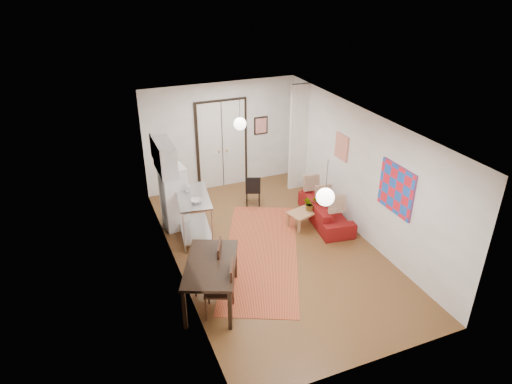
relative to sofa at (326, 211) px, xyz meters
name	(u,v)px	position (x,y,z in m)	size (l,w,h in m)	color
floor	(273,248)	(-1.66, -0.61, -0.28)	(7.00, 7.00, 0.00)	brown
ceiling	(275,122)	(-1.66, -0.61, 2.62)	(4.20, 7.00, 0.02)	white
wall_back	(221,136)	(-1.66, 2.89, 1.17)	(4.20, 0.02, 2.90)	white
wall_front	(374,292)	(-1.66, -4.11, 1.17)	(4.20, 0.02, 2.90)	white
wall_left	(174,208)	(-3.76, -0.61, 1.17)	(0.02, 7.00, 2.90)	white
wall_right	(361,174)	(0.44, -0.61, 1.17)	(0.02, 7.00, 2.90)	white
double_doors	(222,145)	(-1.66, 2.84, 0.92)	(1.44, 0.06, 2.50)	silver
stub_partition	(298,138)	(0.19, 1.94, 1.17)	(0.50, 0.10, 2.90)	white
wall_cabinet	(165,157)	(-3.58, 0.89, 1.62)	(0.35, 1.00, 0.70)	silver
painting_popart	(396,189)	(0.41, -1.86, 1.37)	(0.05, 1.00, 1.00)	red
painting_abstract	(342,147)	(0.41, 0.19, 1.52)	(0.05, 0.50, 0.60)	beige
poster_back	(261,126)	(-0.51, 2.86, 1.32)	(0.40, 0.03, 0.50)	red
print_left	(153,148)	(-3.73, 1.39, 1.67)	(0.03, 0.44, 0.54)	olive
pendant_back	(240,124)	(-1.66, 1.39, 1.97)	(0.30, 0.30, 0.80)	silver
pendant_front	(325,197)	(-1.66, -2.61, 1.97)	(0.30, 0.30, 0.80)	silver
kilim_rug	(261,253)	(-1.97, -0.68, -0.28)	(1.53, 4.09, 0.01)	#C25C30
sofa	(326,211)	(0.00, 0.00, 0.00)	(0.75, 1.92, 0.56)	maroon
coffee_table	(306,213)	(-0.53, 0.03, 0.05)	(0.95, 0.69, 0.38)	tan
potted_plant	(310,203)	(-0.43, 0.03, 0.28)	(0.29, 0.33, 0.37)	#315C29
kitchen_counter	(194,210)	(-3.11, 0.51, 0.42)	(0.87, 1.45, 1.05)	silver
bowl	(197,201)	(-3.11, 0.21, 0.79)	(0.25, 0.25, 0.06)	silver
soap_bottle	(188,187)	(-3.16, 0.76, 0.87)	(0.10, 0.10, 0.22)	teal
fridge	(174,198)	(-3.41, 1.11, 0.49)	(0.54, 0.54, 1.54)	white
dining_table	(211,268)	(-3.41, -1.77, 0.48)	(1.42, 1.76, 0.85)	black
dining_chair_near	(206,260)	(-3.38, -1.32, 0.33)	(0.66, 0.79, 1.05)	#3B2012
dining_chair_far	(217,281)	(-3.38, -2.02, 0.33)	(0.66, 0.79, 1.05)	#3B2012
black_side_chair	(252,186)	(-1.30, 1.55, 0.20)	(0.49, 0.50, 0.83)	black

